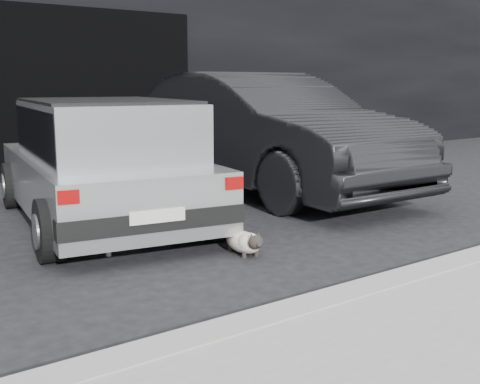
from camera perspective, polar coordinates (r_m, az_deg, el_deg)
ground at (r=5.98m, az=-9.57°, el=-3.89°), size 80.00×80.00×0.00m
building_facade at (r=11.80m, az=-19.15°, el=14.88°), size 34.00×4.00×5.00m
garage_opening at (r=9.86m, az=-15.18°, el=9.09°), size 4.00×0.10×2.60m
curb at (r=4.64m, az=17.13°, el=-7.65°), size 18.00×0.25×0.12m
silver_hatchback at (r=6.34m, az=-12.86°, el=3.28°), size 2.16×3.70×1.29m
second_car at (r=8.12m, az=2.11°, el=5.68°), size 1.81×4.87×1.59m
cat_siamese at (r=5.17m, az=0.49°, el=-4.77°), size 0.31×0.69×0.24m
cat_white at (r=5.42m, az=-11.60°, el=-3.37°), size 0.75×0.51×0.39m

